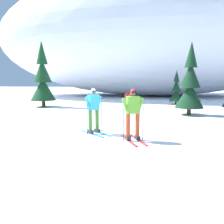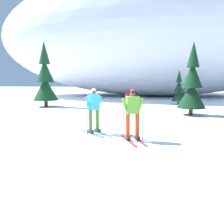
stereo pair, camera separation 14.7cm
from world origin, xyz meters
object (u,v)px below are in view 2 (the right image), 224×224
Objects in this scene: pine_tree_center_left at (192,85)px; trail_marker_post at (128,109)px; skier_cyan_jacket at (94,110)px; skier_lime_jacket at (133,113)px; pine_tree_center_right at (179,90)px; pine_tree_far_left at (45,80)px.

pine_tree_center_left is 2.74× the size of trail_marker_post.
skier_cyan_jacket is 1.53m from trail_marker_post.
skier_lime_jacket is 13.11m from pine_tree_center_right.
pine_tree_far_left is 11.32m from pine_tree_center_right.
skier_cyan_jacket is (-1.60, 0.94, -0.02)m from skier_lime_jacket.
pine_tree_far_left reaches higher than trail_marker_post.
trail_marker_post is (1.33, 0.75, -0.06)m from skier_cyan_jacket.
skier_lime_jacket is 7.36m from pine_tree_center_left.
skier_cyan_jacket is 7.49m from pine_tree_center_left.
pine_tree_center_left is (3.33, 6.51, 0.87)m from skier_lime_jacket.
pine_tree_center_right is (0.17, 6.12, -0.60)m from pine_tree_center_left.
pine_tree_center_right is (3.50, 12.63, 0.26)m from skier_lime_jacket.
pine_tree_center_right is at bearing 71.01° from trail_marker_post.
skier_lime_jacket reaches higher than skier_cyan_jacket.
pine_tree_center_right is (5.10, 11.70, 0.29)m from skier_cyan_jacket.
trail_marker_post is (-0.27, 1.68, -0.08)m from skier_lime_jacket.
skier_cyan_jacket is at bearing -56.53° from pine_tree_far_left.
skier_lime_jacket is at bearing -105.49° from pine_tree_center_right.
trail_marker_post is (7.12, -8.02, -1.25)m from pine_tree_far_left.
pine_tree_center_left reaches higher than trail_marker_post.
pine_tree_far_left is 1.73× the size of pine_tree_center_right.
pine_tree_center_left is 6.16m from pine_tree_center_right.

